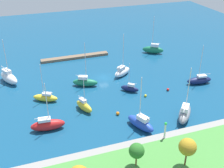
# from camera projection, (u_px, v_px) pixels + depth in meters

# --- Properties ---
(water) EXTENTS (160.00, 160.00, 0.00)m
(water) POSITION_uv_depth(u_px,v_px,m) (104.00, 77.00, 82.05)
(water) COLOR navy
(water) RESTS_ON ground
(pier_dock) EXTENTS (22.36, 2.14, 0.80)m
(pier_dock) POSITION_uv_depth(u_px,v_px,m) (75.00, 57.00, 94.23)
(pier_dock) COLOR brown
(pier_dock) RESTS_ON ground
(breakwater) EXTENTS (67.43, 2.99, 1.24)m
(breakwater) POSITION_uv_depth(u_px,v_px,m) (152.00, 143.00, 55.76)
(breakwater) COLOR gray
(breakwater) RESTS_ON ground
(harbor_beacon) EXTENTS (0.56, 0.56, 3.73)m
(harbor_beacon) POSITION_uv_depth(u_px,v_px,m) (165.00, 129.00, 55.18)
(harbor_beacon) COLOR silver
(harbor_beacon) RESTS_ON breakwater
(park_tree_center) EXTENTS (2.70, 2.70, 4.61)m
(park_tree_center) POSITION_uv_depth(u_px,v_px,m) (137.00, 151.00, 48.01)
(park_tree_center) COLOR brown
(park_tree_center) RESTS_ON shoreline_park
(park_tree_west) EXTENTS (3.04, 3.04, 5.53)m
(park_tree_west) POSITION_uv_depth(u_px,v_px,m) (188.00, 147.00, 47.74)
(park_tree_west) COLOR brown
(park_tree_west) RESTS_ON shoreline_park
(sailboat_navy_far_north) EXTENTS (4.58, 4.24, 7.95)m
(sailboat_navy_far_north) POSITION_uv_depth(u_px,v_px,m) (130.00, 88.00, 74.52)
(sailboat_navy_far_north) COLOR #141E4C
(sailboat_navy_far_north) RESTS_ON water
(sailboat_yellow_east_end) EXTENTS (3.59, 5.70, 8.65)m
(sailboat_yellow_east_end) POSITION_uv_depth(u_px,v_px,m) (84.00, 106.00, 66.53)
(sailboat_yellow_east_end) COLOR yellow
(sailboat_yellow_east_end) RESTS_ON water
(sailboat_white_lone_north) EXTENTS (6.67, 5.50, 12.47)m
(sailboat_white_lone_north) POSITION_uv_depth(u_px,v_px,m) (122.00, 72.00, 82.64)
(sailboat_white_lone_north) COLOR white
(sailboat_white_lone_north) RESTS_ON water
(sailboat_green_outer_mooring) EXTENTS (7.09, 4.75, 12.35)m
(sailboat_green_outer_mooring) POSITION_uv_depth(u_px,v_px,m) (85.00, 82.00, 77.11)
(sailboat_green_outer_mooring) COLOR #19724C
(sailboat_green_outer_mooring) RESTS_ON water
(sailboat_red_off_beacon) EXTENTS (7.32, 2.91, 11.10)m
(sailboat_red_off_beacon) POSITION_uv_depth(u_px,v_px,m) (48.00, 125.00, 59.94)
(sailboat_red_off_beacon) COLOR red
(sailboat_red_off_beacon) RESTS_ON water
(sailboat_blue_mid_basin) EXTENTS (4.86, 7.35, 12.04)m
(sailboat_blue_mid_basin) POSITION_uv_depth(u_px,v_px,m) (141.00, 123.00, 60.44)
(sailboat_blue_mid_basin) COLOR #2347B2
(sailboat_blue_mid_basin) RESTS_ON water
(sailboat_gray_far_south) EXTENTS (6.83, 7.41, 12.43)m
(sailboat_gray_far_south) POSITION_uv_depth(u_px,v_px,m) (185.00, 113.00, 63.26)
(sailboat_gray_far_south) COLOR gray
(sailboat_gray_far_south) RESTS_ON water
(sailboat_navy_west_end) EXTENTS (7.27, 3.04, 11.24)m
(sailboat_navy_west_end) POSITION_uv_depth(u_px,v_px,m) (199.00, 80.00, 78.25)
(sailboat_navy_west_end) COLOR #141E4C
(sailboat_navy_west_end) RESTS_ON water
(sailboat_yellow_lone_south) EXTENTS (6.39, 4.64, 9.97)m
(sailboat_yellow_lone_south) POSITION_uv_depth(u_px,v_px,m) (46.00, 97.00, 70.28)
(sailboat_yellow_lone_south) COLOR yellow
(sailboat_yellow_lone_south) RESTS_ON water
(sailboat_white_near_pier) EXTENTS (5.83, 8.13, 12.59)m
(sailboat_white_near_pier) POSITION_uv_depth(u_px,v_px,m) (9.00, 77.00, 78.68)
(sailboat_white_near_pier) COLOR white
(sailboat_white_near_pier) RESTS_ON water
(sailboat_green_inner_mooring) EXTENTS (7.16, 5.55, 12.85)m
(sailboat_green_inner_mooring) POSITION_uv_depth(u_px,v_px,m) (153.00, 49.00, 97.67)
(sailboat_green_inner_mooring) COLOR #19724C
(sailboat_green_inner_mooring) RESTS_ON water
(mooring_buoy_yellow) EXTENTS (0.67, 0.67, 0.67)m
(mooring_buoy_yellow) POSITION_uv_depth(u_px,v_px,m) (145.00, 96.00, 72.35)
(mooring_buoy_yellow) COLOR yellow
(mooring_buoy_yellow) RESTS_ON water
(mooring_buoy_orange) EXTENTS (0.82, 0.82, 0.82)m
(mooring_buoy_orange) POSITION_uv_depth(u_px,v_px,m) (118.00, 113.00, 65.18)
(mooring_buoy_orange) COLOR orange
(mooring_buoy_orange) RESTS_ON water
(mooring_buoy_red) EXTENTS (0.71, 0.71, 0.71)m
(mooring_buoy_red) POSITION_uv_depth(u_px,v_px,m) (168.00, 90.00, 75.09)
(mooring_buoy_red) COLOR red
(mooring_buoy_red) RESTS_ON water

